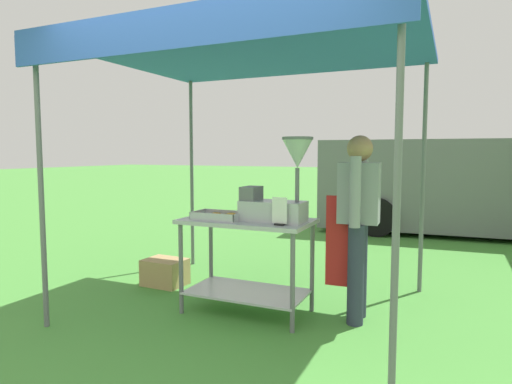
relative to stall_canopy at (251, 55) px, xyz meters
name	(u,v)px	position (x,y,z in m)	size (l,w,h in m)	color
ground_plane	(361,229)	(0.11, 4.80, -2.33)	(70.00, 70.00, 0.00)	#478E38
stall_canopy	(251,55)	(0.00, 0.00, 0.00)	(3.01, 2.49, 2.42)	slate
donut_cart	(247,247)	(0.00, -0.10, -1.73)	(1.17, 0.64, 0.86)	#B7B7BC
donut_tray	(218,217)	(-0.22, -0.22, -1.45)	(0.45, 0.27, 0.07)	#B7B7BC
donut_fryer	(280,190)	(0.32, -0.12, -1.19)	(0.63, 0.28, 0.73)	#B7B7BC
menu_sign	(280,213)	(0.39, -0.29, -1.37)	(0.13, 0.05, 0.23)	black
vendor	(358,218)	(0.95, 0.12, -1.43)	(0.46, 0.53, 1.61)	#2D3347
supply_crate	(165,272)	(-1.19, 0.29, -2.19)	(0.46, 0.35, 0.29)	tan
van_grey	(481,185)	(2.16, 5.21, -1.46)	(5.70, 2.33, 1.69)	slate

